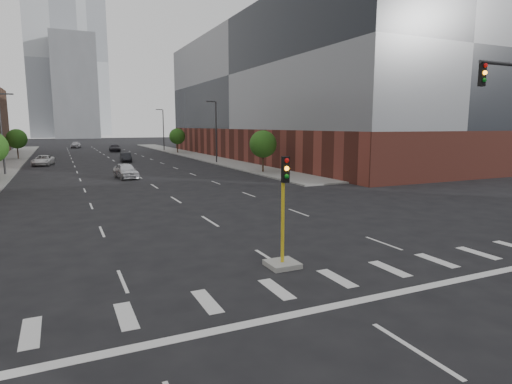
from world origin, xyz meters
TOP-DOWN VIEW (x-y plane):
  - sidewalk_left_far at (-15.00, 74.00)m, footprint 5.00×92.00m
  - sidewalk_right_far at (15.00, 74.00)m, footprint 5.00×92.00m
  - building_right_main at (29.50, 60.00)m, footprint 24.00×70.00m
  - tower_left at (-8.00, 220.00)m, footprint 22.00×22.00m
  - tower_right at (10.00, 260.00)m, footprint 20.00×20.00m
  - tower_mid at (0.00, 200.00)m, footprint 18.00×18.00m
  - median_traffic_signal at (0.00, 8.97)m, footprint 1.20×1.20m
  - streetlight_right_a at (13.41, 55.00)m, footprint 1.60×0.22m
  - streetlight_right_b at (13.41, 90.00)m, footprint 1.60×0.22m
  - streetlight_left at (-13.41, 50.00)m, footprint 1.60×0.22m
  - tree_left_far at (-14.00, 75.00)m, footprint 3.20×3.20m
  - tree_right_near at (14.00, 40.00)m, footprint 3.20×3.20m
  - tree_right_far at (14.00, 80.00)m, footprint 3.20×3.20m
  - car_near_left at (-1.50, 41.28)m, footprint 2.39×4.92m
  - car_mid_right at (1.50, 63.01)m, footprint 1.58×4.18m
  - car_far_left at (-9.93, 61.71)m, footprint 3.16×5.39m
  - car_deep_right at (3.06, 90.67)m, footprint 2.51×5.49m
  - car_distant at (-3.95, 110.38)m, footprint 2.69×5.09m

SIDE VIEW (x-z plane):
  - sidewalk_left_far at x=-15.00m, z-range 0.00..0.15m
  - sidewalk_right_far at x=15.00m, z-range 0.00..0.15m
  - car_mid_right at x=1.50m, z-range 0.00..1.36m
  - car_far_left at x=-9.93m, z-range 0.00..1.41m
  - car_deep_right at x=3.06m, z-range 0.00..1.56m
  - car_near_left at x=-1.50m, z-range 0.00..1.62m
  - car_distant at x=-3.95m, z-range 0.00..1.65m
  - median_traffic_signal at x=0.00m, z-range -1.23..3.17m
  - tree_left_far at x=-14.00m, z-range 0.97..5.82m
  - tree_right_near at x=14.00m, z-range 0.97..5.82m
  - tree_right_far at x=14.00m, z-range 0.97..5.82m
  - streetlight_right_a at x=13.41m, z-range 0.47..9.55m
  - streetlight_right_b at x=13.41m, z-range 0.47..9.55m
  - streetlight_left at x=-13.41m, z-range 0.47..9.55m
  - building_right_main at x=29.50m, z-range 0.00..22.00m
  - tower_mid at x=0.00m, z-range 0.00..44.00m
  - tower_left at x=-8.00m, z-range 0.00..70.00m
  - tower_right at x=10.00m, z-range 0.00..80.00m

